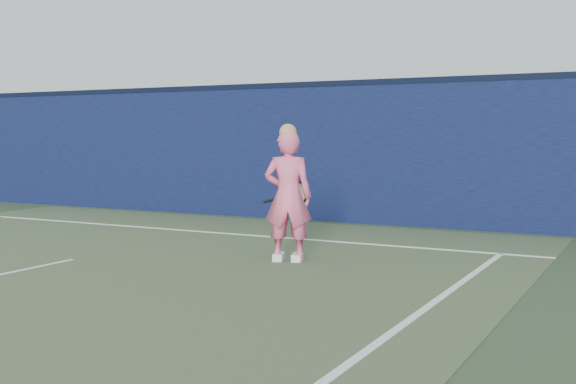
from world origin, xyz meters
The scene contains 5 objects.
ground centered at (0.00, 0.00, 0.00)m, with size 80.00×80.00×0.00m, color #2F472C.
backstop_wall centered at (0.00, 6.50, 1.25)m, with size 24.00×0.40×2.50m, color black.
wall_cap centered at (0.00, 6.50, 2.55)m, with size 24.00×0.42×0.10m, color black.
player centered at (2.48, 2.24, 0.84)m, with size 0.70×0.57×1.75m.
racket centered at (2.34, 2.69, 0.83)m, with size 0.54×0.38×0.33m.
Camera 1 is at (6.71, -5.84, 1.61)m, focal length 45.00 mm.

